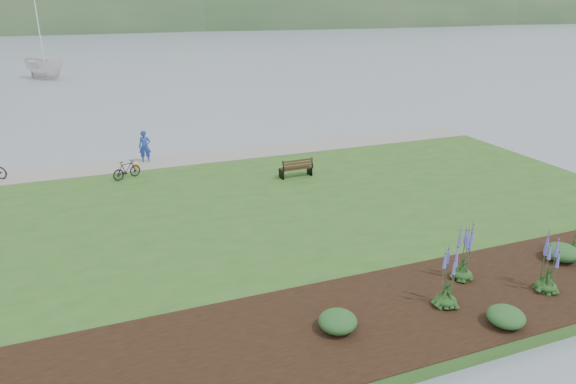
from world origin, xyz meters
name	(u,v)px	position (x,y,z in m)	size (l,w,h in m)	color
ground	(235,210)	(0.00, 0.00, 0.00)	(600.00, 600.00, 0.00)	gray
lawn	(249,223)	(0.00, -2.00, 0.20)	(34.00, 20.00, 0.40)	#2A561E
shoreline_path	(201,158)	(0.00, 6.90, 0.42)	(34.00, 2.20, 0.03)	gray
garden_bed	(430,304)	(3.00, -9.80, 0.42)	(24.00, 4.40, 0.04)	black
far_hillside	(158,28)	(20.00, 170.00, 0.00)	(580.00, 80.00, 38.00)	#2E4E2B
park_bench	(296,168)	(3.69, 2.03, 0.88)	(1.60, 0.70, 0.97)	#302013
person	(145,144)	(-2.89, 7.22, 1.41)	(0.73, 0.51, 2.02)	#223F9E
bicycle_b	(127,170)	(-4.07, 4.79, 0.85)	(1.49, 0.43, 0.90)	black
sailboat	(47,79)	(-9.66, 46.74, 0.00)	(11.12, 11.32, 29.31)	silver
pannier	(137,166)	(-3.45, 6.24, 0.54)	(0.17, 0.27, 0.28)	#F1A51C
echium_0	(448,280)	(3.33, -10.03, 1.26)	(0.62, 0.62, 2.04)	#183D16
echium_1	(465,252)	(4.74, -8.98, 1.34)	(0.62, 0.62, 2.10)	#183D16
echium_2	(550,267)	(6.59, -10.45, 1.22)	(0.62, 0.62, 1.85)	#183D16
shrub_0	(338,321)	(-0.02, -9.97, 0.69)	(1.02, 1.02, 0.51)	#1E4C21
shrub_1	(506,317)	(4.22, -11.37, 0.69)	(0.98, 0.98, 0.49)	#1E4C21
shrub_2	(562,252)	(8.60, -9.16, 0.71)	(1.10, 1.10, 0.55)	#1E4C21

